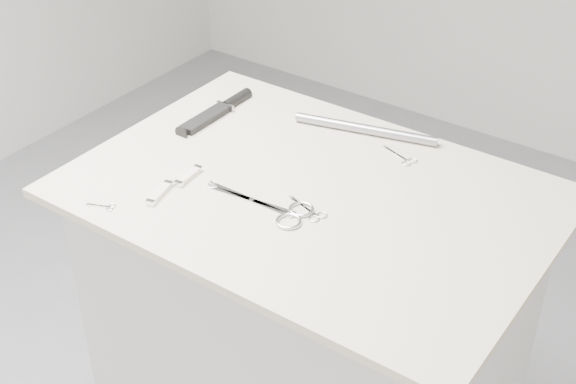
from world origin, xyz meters
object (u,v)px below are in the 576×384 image
Objects in this scene: tiny_scissors at (104,207)px; pocket_knife_a at (160,193)px; embroidery_scissors_a at (311,212)px; pocket_knife_b at (189,176)px; sheathed_knife at (220,109)px; large_shears at (279,210)px; metal_rail at (365,129)px; embroidery_scissors_b at (403,158)px; plinth at (308,350)px.

pocket_knife_a is at bearing 34.32° from tiny_scissors.
tiny_scissors is at bearing -130.72° from embroidery_scissors_a.
sheathed_knife is at bearing 21.37° from pocket_knife_b.
pocket_knife_a reaches higher than large_shears.
metal_rail is at bearing 119.32° from embroidery_scissors_a.
sheathed_knife is (-0.47, -0.07, 0.01)m from embroidery_scissors_b.
plinth is 3.81× the size of large_shears.
metal_rail is (-0.13, 0.05, 0.01)m from embroidery_scissors_b.
large_shears is 2.69× the size of pocket_knife_a.
metal_rail reaches higher than plinth.
embroidery_scissors_a is 0.29m from pocket_knife_b.
large_shears is at bearing -95.15° from plinth.
embroidery_scissors_a is 0.30× the size of metal_rail.
large_shears reaches higher than embroidery_scissors_a.
metal_rail is at bearing 96.01° from plinth.
sheathed_knife is at bearing 157.62° from plinth.
metal_rail reaches higher than pocket_knife_b.
large_shears is 0.36m from tiny_scissors.
pocket_knife_a reaches higher than embroidery_scissors_a.
embroidery_scissors_b is at bearing 68.27° from large_shears.
plinth is 3.73× the size of sheathed_knife.
metal_rail is (-0.08, 0.34, 0.01)m from embroidery_scissors_a.
large_shears is 3.78× the size of tiny_scissors.
tiny_scissors is 0.45m from sheathed_knife.
pocket_knife_b is at bearing -154.48° from plinth.
large_shears is at bearing 10.42° from tiny_scissors.
embroidery_scissors_a is 0.47m from sheathed_knife.
pocket_knife_a is at bearing -160.11° from sheathed_knife.
large_shears is 2.34× the size of embroidery_scissors_a.
pocket_knife_b reaches higher than embroidery_scissors_a.
embroidery_scissors_a is at bearing -81.80° from embroidery_scissors_b.
sheathed_knife reaches higher than embroidery_scissors_a.
tiny_scissors is at bearing -109.97° from embroidery_scissors_b.
embroidery_scissors_b is 0.28× the size of metal_rail.
pocket_knife_b reaches higher than plinth.
embroidery_scissors_a is 0.32m from pocket_knife_a.
metal_rail is (0.28, 0.57, 0.01)m from tiny_scissors.
metal_rail reaches higher than large_shears.
tiny_scissors reaches higher than plinth.
large_shears is at bearing -87.03° from metal_rail.
metal_rail is (0.21, 0.39, 0.01)m from pocket_knife_b.
pocket_knife_b is at bearing 46.53° from tiny_scissors.
large_shears is 0.44m from sheathed_knife.
sheathed_knife is at bearing -161.10° from metal_rail.
embroidery_scissors_b is 1.08× the size of pocket_knife_a.
tiny_scissors is 0.63m from metal_rail.
metal_rail reaches higher than embroidery_scissors_a.
pocket_knife_b reaches higher than tiny_scissors.
metal_rail is (0.34, 0.12, 0.00)m from sheathed_knife.
large_shears is 2.87× the size of pocket_knife_b.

